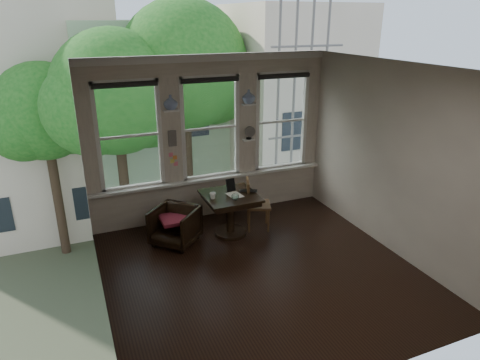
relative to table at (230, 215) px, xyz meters
name	(u,v)px	position (x,y,z in m)	size (l,w,h in m)	color
ground	(261,271)	(-0.01, -1.29, -0.38)	(4.50, 4.50, 0.00)	black
ceiling	(265,67)	(-0.01, -1.29, 2.62)	(4.50, 4.50, 0.00)	silver
wall_back	(210,139)	(-0.01, 0.96, 1.12)	(4.50, 4.50, 0.00)	beige
wall_front	(366,257)	(-0.01, -3.54, 1.12)	(4.50, 4.50, 0.00)	beige
wall_left	(93,204)	(-2.26, -1.29, 1.12)	(4.50, 4.50, 0.00)	beige
wall_right	(392,159)	(2.24, -1.29, 1.12)	(4.50, 4.50, 0.00)	beige
window_left	(129,136)	(-1.46, 0.96, 1.32)	(1.10, 0.12, 1.90)	white
window_center	(210,128)	(-0.01, 0.96, 1.32)	(1.10, 0.12, 1.90)	white
window_right	(281,121)	(1.44, 0.96, 1.32)	(1.10, 0.12, 1.90)	white
shelf_left	(171,110)	(-0.74, 0.86, 1.73)	(0.26, 0.16, 0.03)	white
shelf_right	(249,104)	(0.71, 0.86, 1.73)	(0.26, 0.16, 0.03)	white
intercom	(172,138)	(-0.74, 0.89, 1.23)	(0.14, 0.06, 0.28)	#59544F
sticky_notes	(173,157)	(-0.74, 0.90, 0.88)	(0.16, 0.01, 0.24)	pink
desk_fan	(249,135)	(0.71, 0.84, 1.16)	(0.20, 0.20, 0.24)	#59544F
vase_left	(171,102)	(-0.74, 0.86, 1.86)	(0.24, 0.24, 0.25)	white
vase_right	(249,97)	(0.71, 0.86, 1.86)	(0.24, 0.24, 0.25)	white
table	(230,215)	(0.00, 0.00, 0.00)	(0.90, 0.90, 0.75)	black
armchair_left	(175,226)	(-0.98, 0.05, -0.05)	(0.69, 0.71, 0.65)	black
cushion_red	(175,219)	(-0.98, 0.05, 0.08)	(0.45, 0.45, 0.06)	maroon
side_chair_right	(258,204)	(0.55, 0.03, 0.09)	(0.42, 0.42, 0.92)	#4C2D1B
laptop	(248,192)	(0.32, -0.03, 0.39)	(0.31, 0.20, 0.02)	black
mug	(213,196)	(-0.33, -0.04, 0.43)	(0.11, 0.11, 0.10)	white
drinking_glass	(235,197)	(-0.01, -0.24, 0.42)	(0.12, 0.12, 0.10)	white
tablet	(231,185)	(0.07, 0.17, 0.48)	(0.16, 0.02, 0.22)	black
papers	(235,195)	(0.07, -0.04, 0.38)	(0.22, 0.30, 0.00)	silver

